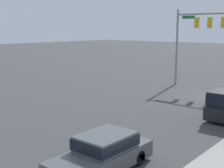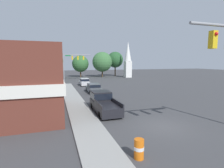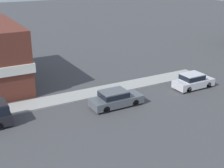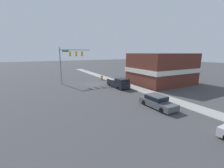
{
  "view_description": "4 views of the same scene",
  "coord_description": "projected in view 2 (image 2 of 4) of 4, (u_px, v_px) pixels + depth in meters",
  "views": [
    {
      "loc": [
        -10.08,
        26.33,
        5.87
      ],
      "look_at": [
        0.15,
        14.16,
        3.04
      ],
      "focal_mm": 50.0,
      "sensor_mm": 36.0,
      "label": 1
    },
    {
      "loc": [
        -7.97,
        -11.46,
        5.11
      ],
      "look_at": [
        -0.21,
        12.27,
        1.97
      ],
      "focal_mm": 28.0,
      "sensor_mm": 36.0,
      "label": 2
    },
    {
      "loc": [
        20.77,
        4.3,
        11.97
      ],
      "look_at": [
        -1.34,
        16.52,
        2.48
      ],
      "focal_mm": 50.0,
      "sensor_mm": 36.0,
      "label": 3
    },
    {
      "loc": [
        11.56,
        30.07,
        6.74
      ],
      "look_at": [
        1.17,
        11.04,
        2.16
      ],
      "focal_mm": 24.0,
      "sensor_mm": 36.0,
      "label": 4
    }
  ],
  "objects": [
    {
      "name": "ground_plane",
      "position": [
        162.0,
        127.0,
        13.91
      ],
      "size": [
        200.0,
        200.0,
        0.0
      ],
      "primitive_type": "plane",
      "color": "#424244"
    },
    {
      "name": "sidewalk_curb",
      "position": [
        92.0,
        135.0,
        12.14
      ],
      "size": [
        2.4,
        60.0,
        0.14
      ],
      "color": "#9E9E99",
      "rests_on": "ground"
    },
    {
      "name": "far_signal_assembly",
      "position": [
        73.0,
        60.0,
        47.3
      ],
      "size": [
        7.36,
        0.49,
        7.62
      ],
      "color": "gray",
      "rests_on": "ground"
    },
    {
      "name": "car_lead",
      "position": [
        94.0,
        88.0,
        29.42
      ],
      "size": [
        1.93,
        4.87,
        1.54
      ],
      "color": "black",
      "rests_on": "ground"
    },
    {
      "name": "car_second_ahead",
      "position": [
        84.0,
        82.0,
        38.23
      ],
      "size": [
        1.83,
        4.39,
        1.62
      ],
      "color": "black",
      "rests_on": "ground"
    },
    {
      "name": "pickup_truck_parked",
      "position": [
        103.0,
        102.0,
        18.33
      ],
      "size": [
        2.05,
        5.62,
        1.95
      ],
      "color": "black",
      "rests_on": "ground"
    },
    {
      "name": "construction_barrel",
      "position": [
        139.0,
        149.0,
        9.23
      ],
      "size": [
        0.54,
        0.54,
        1.08
      ],
      "color": "orange",
      "rests_on": "ground"
    },
    {
      "name": "church_steeple",
      "position": [
        128.0,
        59.0,
        58.14
      ],
      "size": [
        2.31,
        2.31,
        11.83
      ],
      "color": "white",
      "rests_on": "ground"
    },
    {
      "name": "backdrop_tree_left_far",
      "position": [
        33.0,
        63.0,
        53.55
      ],
      "size": [
        4.27,
        4.27,
        7.03
      ],
      "color": "#4C3823",
      "rests_on": "ground"
    },
    {
      "name": "backdrop_tree_left_mid",
      "position": [
        54.0,
        61.0,
        56.08
      ],
      "size": [
        5.39,
        5.39,
        8.19
      ],
      "color": "#4C3823",
      "rests_on": "ground"
    },
    {
      "name": "backdrop_tree_center",
      "position": [
        80.0,
        64.0,
        59.54
      ],
      "size": [
        5.62,
        5.62,
        7.35
      ],
      "color": "#4C3823",
      "rests_on": "ground"
    },
    {
      "name": "backdrop_tree_right_mid",
      "position": [
        102.0,
        62.0,
        59.79
      ],
      "size": [
        6.78,
        6.78,
        8.57
      ],
      "color": "#4C3823",
      "rests_on": "ground"
    },
    {
      "name": "backdrop_tree_right_far",
      "position": [
        115.0,
        60.0,
        63.7
      ],
      "size": [
        5.77,
        5.77,
        8.85
      ],
      "color": "#4C3823",
      "rests_on": "ground"
    }
  ]
}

